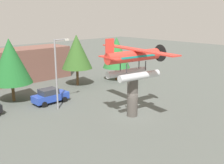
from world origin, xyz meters
TOP-DOWN VIEW (x-y plane):
  - ground_plane at (0.00, 0.00)m, footprint 140.00×140.00m
  - display_pedestal at (0.00, 0.00)m, footprint 1.10×1.10m
  - floatplane_monument at (0.13, -0.02)m, footprint 7.09×10.45m
  - car_mid_blue at (-3.91, 9.43)m, footprint 4.20×2.02m
  - streetlight_primary at (-4.25, 6.98)m, footprint 1.84×0.28m
  - storefront_building at (-0.66, 22.00)m, footprint 13.59×5.25m
  - tree_east at (-6.67, 13.15)m, footprint 4.78×4.78m
  - tree_center_back at (3.30, 13.70)m, footprint 4.37×4.37m
  - tree_far_east at (9.73, 12.10)m, footprint 4.26×4.26m

SIDE VIEW (x-z plane):
  - ground_plane at x=0.00m, z-range 0.00..0.00m
  - car_mid_blue at x=-3.91m, z-range 0.00..1.76m
  - display_pedestal at x=0.00m, z-range 0.00..4.05m
  - storefront_building at x=-0.66m, z-range 0.00..5.06m
  - tree_far_east at x=9.73m, z-range 1.00..7.76m
  - streetlight_primary at x=-4.25m, z-range 0.63..8.30m
  - tree_east at x=-6.67m, z-range 1.09..8.61m
  - tree_center_back at x=3.30m, z-range 1.26..8.66m
  - floatplane_monument at x=0.13m, z-range 3.72..7.72m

